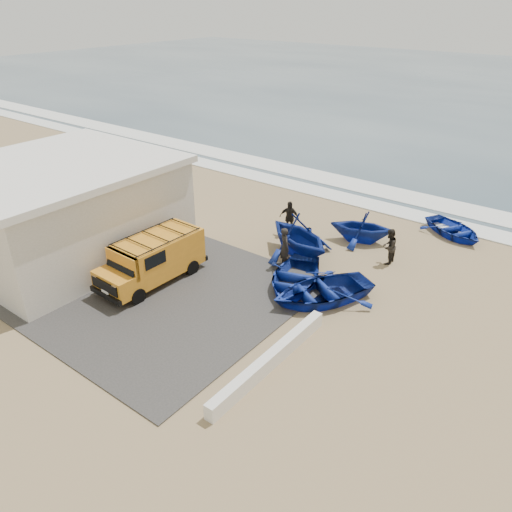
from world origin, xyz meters
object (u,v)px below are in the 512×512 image
Objects in this scene: boat_near_left at (294,278)px; boat_mid_left at (298,235)px; parapet at (270,360)px; boat_far_left at (362,226)px; fisherman_front at (285,247)px; fisherman_middle at (389,247)px; boat_far_right at (454,229)px; fisherman_back at (289,218)px; van at (153,258)px; boat_near_right at (322,291)px; building at (62,208)px.

boat_mid_left is (-1.46, 2.48, 0.60)m from boat_near_left.
boat_mid_left is at bearing 116.75° from parapet.
parapet is 10.51m from boat_far_left.
boat_near_left is 1.04× the size of boat_mid_left.
boat_mid_left is at bearing -47.11° from boat_far_left.
boat_far_left reaches higher than boat_near_left.
fisherman_front is 1.11× the size of fisherman_middle.
boat_near_left is 2.94m from boat_mid_left.
boat_far_right is (3.63, 9.02, -0.07)m from boat_near_left.
parapet is 1.99× the size of boat_far_left.
parapet is at bearing -156.01° from boat_far_right.
boat_far_right is 8.30m from fisherman_back.
boat_far_right is 1.91× the size of fisherman_back.
boat_far_right is (8.63, 12.17, -0.74)m from van.
fisherman_front is (-2.79, 1.47, 0.49)m from boat_near_right.
boat_far_right reaches higher than parapet.
boat_near_right is at bearing -59.25° from fisherman_back.
boat_near_left is at bearing 175.23° from fisherman_front.
building is 10.79m from fisherman_back.
boat_near_right is (1.42, -0.20, 0.02)m from boat_near_left.
building reaches higher than fisherman_back.
boat_near_left is (10.33, 3.71, -1.75)m from building.
boat_mid_left is 1.22m from fisherman_front.
building is at bearing -172.44° from van.
boat_near_left is at bearing -68.60° from fisherman_back.
building is 14.94m from fisherman_middle.
van is 14.93m from boat_far_right.
parapet is 1.79× the size of boat_far_right.
boat_near_left is (-2.17, 4.71, 0.14)m from parapet.
boat_mid_left is 2.38m from fisherman_back.
van is at bearing -119.55° from fisherman_back.
van reaches higher than boat_near_left.
building is 1.97× the size of van.
fisherman_middle is 5.32m from fisherman_back.
boat_far_left is at bearing 7.92° from fisherman_back.
van is 2.87× the size of fisherman_middle.
boat_near_right is (11.75, 3.51, -1.73)m from building.
boat_near_right reaches higher than boat_near_left.
boat_far_left is 0.90× the size of boat_far_right.
fisherman_back is at bearing 155.66° from boat_far_right.
van reaches higher than boat_far_left.
van is 5.72m from fisherman_front.
boat_far_right is (5.09, 6.53, -0.66)m from boat_mid_left.
fisherman_front reaches higher than fisherman_middle.
parapet is at bearing -132.44° from boat_mid_left.
fisherman_back is at bearing -21.33° from fisherman_front.
building is at bearing -133.53° from boat_near_right.
parapet is 3.25× the size of fisherman_front.
fisherman_back is (-5.28, 8.90, 0.60)m from parapet.
boat_far_right is (2.21, 9.22, -0.09)m from boat_near_right.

